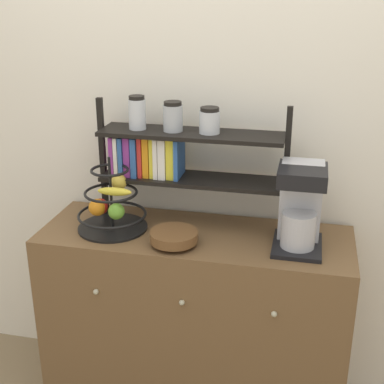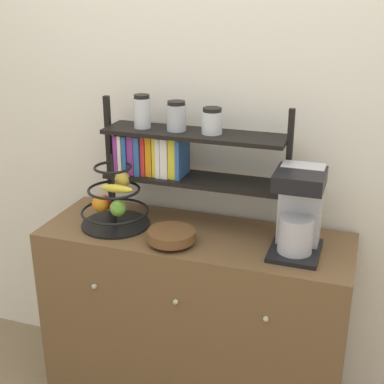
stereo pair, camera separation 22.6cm
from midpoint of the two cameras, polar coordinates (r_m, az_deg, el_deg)
The scene contains 6 objects.
wall_back at distance 2.45m, azimuth -0.91°, elevation 6.82°, with size 7.00×0.05×2.60m, color silver.
sideboard at distance 2.56m, azimuth -2.32°, elevation -13.62°, with size 1.36×0.49×0.90m.
coffee_maker at distance 2.19m, azimuth 8.59°, elevation -1.51°, with size 0.20×0.25×0.35m.
fruit_stand at distance 2.38m, azimuth -11.39°, elevation -1.55°, with size 0.31×0.31×0.33m.
wooden_bowl at distance 2.23m, azimuth -4.86°, elevation -4.86°, with size 0.20×0.20×0.06m.
shelf_hutch at distance 2.35m, azimuth -5.25°, elevation 4.43°, with size 0.85×0.20×0.57m.
Camera 1 is at (0.45, -1.82, 1.90)m, focal length 50.00 mm.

